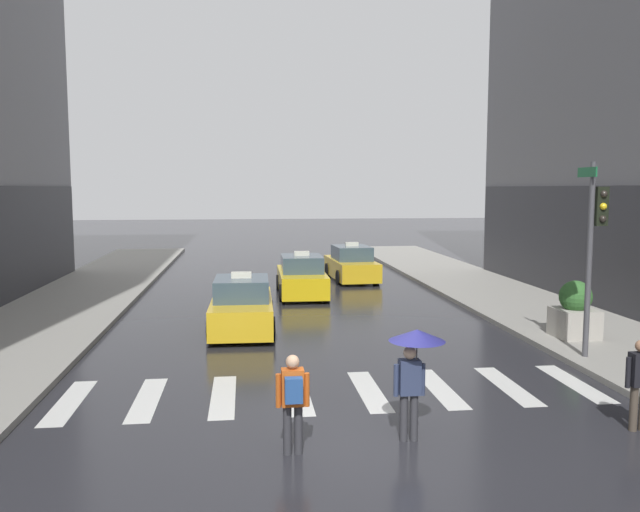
{
  "coord_description": "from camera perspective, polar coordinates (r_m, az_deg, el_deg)",
  "views": [
    {
      "loc": [
        -1.83,
        -10.05,
        4.31
      ],
      "look_at": [
        0.31,
        8.0,
        2.38
      ],
      "focal_mm": 35.88,
      "sensor_mm": 36.0,
      "label": 1
    }
  ],
  "objects": [
    {
      "name": "crosswalk_markings",
      "position": [
        13.87,
        1.2,
        -12.03
      ],
      "size": [
        11.3,
        2.8,
        0.01
      ],
      "color": "silver",
      "rests_on": "ground"
    },
    {
      "name": "taxi_second",
      "position": [
        25.79,
        -1.65,
        -1.93
      ],
      "size": [
        1.97,
        4.56,
        1.8
      ],
      "color": "yellow",
      "rests_on": "ground"
    },
    {
      "name": "planter_near_corner",
      "position": [
        19.31,
        21.79,
        -4.63
      ],
      "size": [
        1.1,
        1.1,
        1.6
      ],
      "color": "#A8A399",
      "rests_on": "curb_right"
    },
    {
      "name": "ground_plane",
      "position": [
        11.09,
        3.43,
        -16.82
      ],
      "size": [
        160.0,
        160.0,
        0.0
      ],
      "primitive_type": "plane",
      "color": "#26262B"
    },
    {
      "name": "pedestrian_with_backpack",
      "position": [
        10.53,
        -2.44,
        -12.44
      ],
      "size": [
        0.55,
        0.43,
        1.65
      ],
      "color": "#333338",
      "rests_on": "ground"
    },
    {
      "name": "taxi_third",
      "position": [
        30.05,
        2.81,
        -0.8
      ],
      "size": [
        2.11,
        4.62,
        1.8
      ],
      "color": "gold",
      "rests_on": "ground"
    },
    {
      "name": "traffic_light_pole",
      "position": [
        16.95,
        23.28,
        2.01
      ],
      "size": [
        0.44,
        0.84,
        4.8
      ],
      "color": "#47474C",
      "rests_on": "curb_right"
    },
    {
      "name": "pedestrian_with_umbrella",
      "position": [
        11.06,
        8.4,
        -8.65
      ],
      "size": [
        0.96,
        0.96,
        1.94
      ],
      "color": "#333338",
      "rests_on": "ground"
    },
    {
      "name": "taxi_lead",
      "position": [
        19.61,
        -6.98,
        -4.52
      ],
      "size": [
        1.99,
        4.57,
        1.8
      ],
      "color": "gold",
      "rests_on": "ground"
    }
  ]
}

